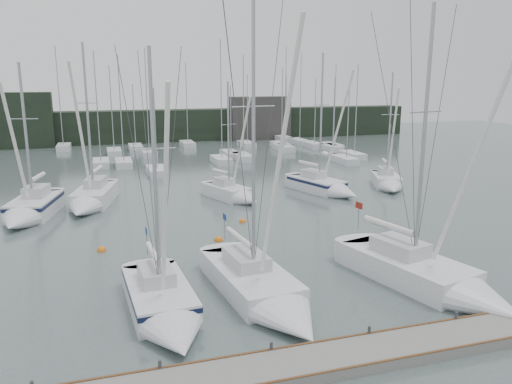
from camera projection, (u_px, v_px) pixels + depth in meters
ground at (284, 305)px, 22.53m from camera, size 160.00×160.00×0.00m
dock at (333, 359)px, 17.83m from camera, size 24.00×2.00×0.40m
far_treeline at (149, 126)px, 79.67m from camera, size 90.00×4.00×5.00m
far_building_left at (8, 121)px, 71.69m from camera, size 12.00×3.00×8.00m
far_building_right at (260, 118)px, 82.80m from camera, size 10.00×3.00×7.00m
mast_forest at (210, 151)px, 66.54m from camera, size 50.58×27.42×14.39m
sailboat_near_left at (165, 310)px, 20.92m from camera, size 3.10×8.33×12.16m
sailboat_near_center at (268, 296)px, 22.25m from camera, size 3.90×10.06×15.00m
sailboat_near_right at (440, 282)px, 23.63m from camera, size 5.37×10.38×14.39m
sailboat_mid_a at (29, 211)px, 35.96m from camera, size 4.36×8.39×11.97m
sailboat_mid_b at (90, 200)px, 39.32m from camera, size 4.52×9.03×13.52m
sailboat_mid_c at (235, 194)px, 41.64m from camera, size 4.29×6.69×10.43m
sailboat_mid_d at (327, 187)px, 44.15m from camera, size 4.76×8.17×12.93m
sailboat_mid_e at (388, 183)px, 46.13m from camera, size 4.56×6.99×11.22m
buoy_a at (218, 241)px, 31.48m from camera, size 0.57×0.57×0.57m
buoy_b at (243, 222)px, 35.53m from camera, size 0.50×0.50×0.50m
buoy_c at (102, 251)px, 29.63m from camera, size 0.55×0.55×0.55m
seagull at (325, 154)px, 22.94m from camera, size 1.11×0.51×0.22m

